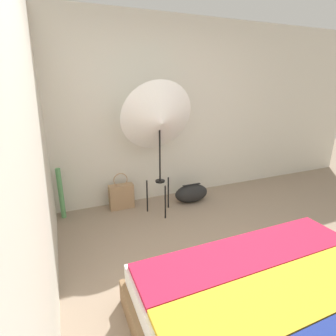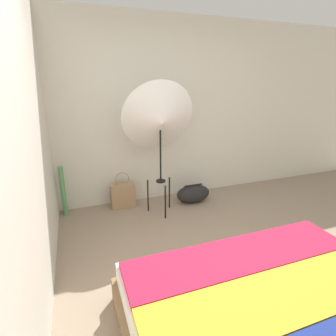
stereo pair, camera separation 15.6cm
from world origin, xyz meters
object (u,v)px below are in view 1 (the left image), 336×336
at_px(duffel_bag, 191,193).
at_px(paper_roll, 61,194).
at_px(tote_bag, 121,196).
at_px(photo_umbrella, 159,120).

distance_m(duffel_bag, paper_roll, 1.82).
bearing_deg(tote_bag, photo_umbrella, -36.50).
bearing_deg(photo_umbrella, duffel_bag, 14.09).
bearing_deg(duffel_bag, photo_umbrella, -165.91).
distance_m(photo_umbrella, tote_bag, 1.23).
bearing_deg(tote_bag, duffel_bag, -11.22).
xyz_separation_m(tote_bag, paper_roll, (-0.78, 0.02, 0.16)).
bearing_deg(photo_umbrella, tote_bag, 143.50).
relative_size(tote_bag, paper_roll, 0.77).
relative_size(photo_umbrella, tote_bag, 3.34).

